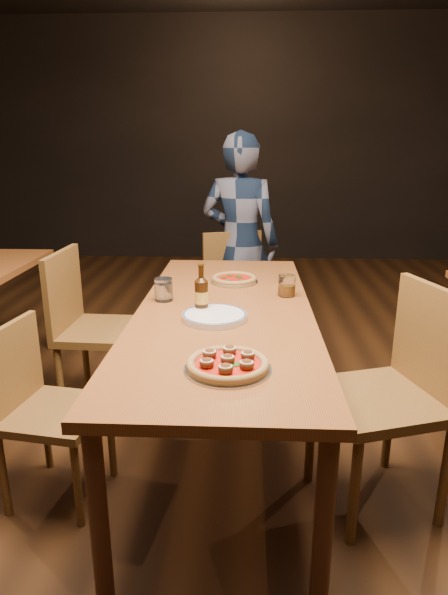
{
  "coord_description": "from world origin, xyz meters",
  "views": [
    {
      "loc": [
        0.1,
        -2.17,
        1.47
      ],
      "look_at": [
        0.0,
        -0.05,
        0.82
      ],
      "focal_mm": 30.0,
      "sensor_mm": 36.0,
      "label": 1
    }
  ],
  "objects_px": {
    "pizza_meatball": "(228,364)",
    "pizza_margherita": "(234,279)",
    "chair_main_e": "(379,398)",
    "amber_glass": "(287,286)",
    "water_glass": "(164,290)",
    "plate_stack": "(215,316)",
    "table_main": "(225,323)",
    "beer_bottle": "(201,296)",
    "chair_main_nw": "(55,411)",
    "chair_end": "(240,296)",
    "chair_main_sw": "(103,329)",
    "diner": "(240,244)"
  },
  "relations": [
    {
      "from": "water_glass",
      "to": "amber_glass",
      "type": "relative_size",
      "value": 1.03
    },
    {
      "from": "chair_main_e",
      "to": "pizza_meatball",
      "type": "xyz_separation_m",
      "value": [
        -0.6,
        -0.3,
        0.28
      ]
    },
    {
      "from": "water_glass",
      "to": "pizza_margherita",
      "type": "bearing_deg",
      "value": 46.89
    },
    {
      "from": "pizza_meatball",
      "to": "water_glass",
      "type": "height_order",
      "value": "water_glass"
    },
    {
      "from": "beer_bottle",
      "to": "amber_glass",
      "type": "distance_m",
      "value": 0.49
    },
    {
      "from": "chair_main_e",
      "to": "pizza_margherita",
      "type": "relative_size",
      "value": 3.78
    },
    {
      "from": "chair_main_sw",
      "to": "water_glass",
      "type": "relative_size",
      "value": 8.83
    },
    {
      "from": "diner",
      "to": "chair_end",
      "type": "bearing_deg",
      "value": 106.87
    },
    {
      "from": "pizza_meatball",
      "to": "pizza_margherita",
      "type": "height_order",
      "value": "pizza_meatball"
    },
    {
      "from": "chair_main_e",
      "to": "pizza_meatball",
      "type": "relative_size",
      "value": 3.34
    },
    {
      "from": "chair_main_nw",
      "to": "chair_main_sw",
      "type": "height_order",
      "value": "chair_main_sw"
    },
    {
      "from": "chair_end",
      "to": "pizza_meatball",
      "type": "distance_m",
      "value": 1.83
    },
    {
      "from": "chair_end",
      "to": "beer_bottle",
      "type": "xyz_separation_m",
      "value": [
        -0.15,
        -1.22,
        0.37
      ]
    },
    {
      "from": "chair_main_nw",
      "to": "chair_main_e",
      "type": "height_order",
      "value": "chair_main_e"
    },
    {
      "from": "table_main",
      "to": "water_glass",
      "type": "height_order",
      "value": "water_glass"
    },
    {
      "from": "table_main",
      "to": "water_glass",
      "type": "xyz_separation_m",
      "value": [
        -0.3,
        0.12,
        0.13
      ]
    },
    {
      "from": "table_main",
      "to": "pizza_margherita",
      "type": "distance_m",
      "value": 0.48
    },
    {
      "from": "water_glass",
      "to": "chair_main_e",
      "type": "bearing_deg",
      "value": -25.88
    },
    {
      "from": "table_main",
      "to": "chair_main_e",
      "type": "relative_size",
      "value": 2.02
    },
    {
      "from": "chair_main_nw",
      "to": "amber_glass",
      "type": "distance_m",
      "value": 1.22
    },
    {
      "from": "amber_glass",
      "to": "chair_main_nw",
      "type": "bearing_deg",
      "value": -149.5
    },
    {
      "from": "water_glass",
      "to": "chair_main_sw",
      "type": "bearing_deg",
      "value": 144.36
    },
    {
      "from": "chair_main_sw",
      "to": "water_glass",
      "type": "bearing_deg",
      "value": -123.43
    },
    {
      "from": "chair_end",
      "to": "plate_stack",
      "type": "height_order",
      "value": "chair_end"
    },
    {
      "from": "pizza_margherita",
      "to": "chair_main_e",
      "type": "bearing_deg",
      "value": -53.0
    },
    {
      "from": "pizza_meatball",
      "to": "plate_stack",
      "type": "bearing_deg",
      "value": 98.79
    },
    {
      "from": "chair_main_e",
      "to": "chair_end",
      "type": "distance_m",
      "value": 1.61
    },
    {
      "from": "pizza_meatball",
      "to": "amber_glass",
      "type": "height_order",
      "value": "amber_glass"
    },
    {
      "from": "chair_main_sw",
      "to": "diner",
      "type": "xyz_separation_m",
      "value": [
        0.75,
        0.98,
        0.3
      ]
    },
    {
      "from": "plate_stack",
      "to": "beer_bottle",
      "type": "distance_m",
      "value": 0.13
    },
    {
      "from": "table_main",
      "to": "beer_bottle",
      "type": "bearing_deg",
      "value": -150.56
    },
    {
      "from": "plate_stack",
      "to": "chair_main_nw",
      "type": "bearing_deg",
      "value": -161.84
    },
    {
      "from": "chair_main_nw",
      "to": "chair_end",
      "type": "xyz_separation_m",
      "value": [
        0.74,
        1.52,
        0.05
      ]
    },
    {
      "from": "chair_main_e",
      "to": "water_glass",
      "type": "relative_size",
      "value": 9.03
    },
    {
      "from": "table_main",
      "to": "beer_bottle",
      "type": "height_order",
      "value": "beer_bottle"
    },
    {
      "from": "chair_main_nw",
      "to": "chair_end",
      "type": "distance_m",
      "value": 1.69
    },
    {
      "from": "chair_main_sw",
      "to": "chair_main_e",
      "type": "bearing_deg",
      "value": -116.78
    },
    {
      "from": "beer_bottle",
      "to": "pizza_meatball",
      "type": "bearing_deg",
      "value": -76.48
    },
    {
      "from": "chair_main_sw",
      "to": "pizza_meatball",
      "type": "relative_size",
      "value": 3.27
    },
    {
      "from": "pizza_margherita",
      "to": "water_glass",
      "type": "xyz_separation_m",
      "value": [
        -0.33,
        -0.35,
        0.04
      ]
    },
    {
      "from": "table_main",
      "to": "amber_glass",
      "type": "bearing_deg",
      "value": 36.57
    },
    {
      "from": "pizza_margherita",
      "to": "amber_glass",
      "type": "height_order",
      "value": "amber_glass"
    },
    {
      "from": "diner",
      "to": "chair_main_sw",
      "type": "bearing_deg",
      "value": 67.85
    },
    {
      "from": "chair_main_nw",
      "to": "diner",
      "type": "relative_size",
      "value": 0.52
    },
    {
      "from": "chair_main_sw",
      "to": "beer_bottle",
      "type": "height_order",
      "value": "beer_bottle"
    },
    {
      "from": "chair_main_sw",
      "to": "water_glass",
      "type": "distance_m",
      "value": 0.59
    },
    {
      "from": "plate_stack",
      "to": "water_glass",
      "type": "xyz_separation_m",
      "value": [
        -0.26,
        0.26,
        0.04
      ]
    },
    {
      "from": "pizza_margherita",
      "to": "amber_glass",
      "type": "bearing_deg",
      "value": -42.81
    },
    {
      "from": "amber_glass",
      "to": "pizza_margherita",
      "type": "bearing_deg",
      "value": 137.19
    },
    {
      "from": "table_main",
      "to": "plate_stack",
      "type": "bearing_deg",
      "value": -103.96
    }
  ]
}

